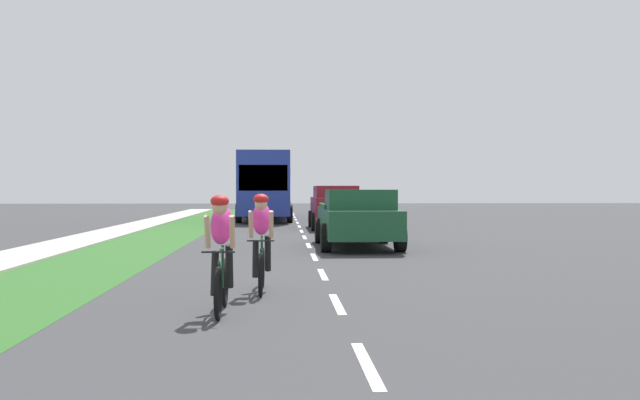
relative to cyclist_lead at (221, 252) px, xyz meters
The scene contains 9 objects.
ground_plane 12.56m from the cyclist_lead, 82.69° to the left, with size 120.00×120.00×0.00m, color #38383A.
grass_verge 12.90m from the cyclist_lead, 105.08° to the left, with size 2.67×70.00×0.01m, color #2D6026.
sidewalk_concrete 13.65m from the cyclist_lead, 114.14° to the left, with size 1.77×70.00×0.10m, color #B2ADA3.
lane_markings_center 16.53m from the cyclist_lead, 84.45° to the left, with size 0.12×54.30×0.01m.
cyclist_lead is the anchor object (origin of this frame).
cyclist_trailing 1.97m from the cyclist_lead, 75.99° to the left, with size 0.42×1.72×1.58m.
pickup_dark_green 10.79m from the cyclist_lead, 74.17° to the left, with size 2.22×5.10×1.64m.
suv_maroon 20.10m from the cyclist_lead, 81.23° to the left, with size 2.15×4.70×1.79m.
bus_blue 28.99m from the cyclist_lead, 90.06° to the left, with size 2.78×11.60×3.48m.
Camera 1 is at (-0.81, -1.81, 1.65)m, focal length 39.52 mm.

